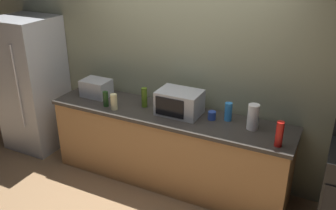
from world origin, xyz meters
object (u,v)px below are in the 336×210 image
object	(u,v)px
toaster_oven	(96,88)
bottle_hot_sauce	(279,134)
refrigerator	(32,84)
microwave	(179,102)
bottle_wine	(106,99)
bottle_hand_soap	(114,102)
bottle_spray_cleaner	(228,112)
mug_blue	(212,115)
paper_towel_roll	(253,117)
bottle_olive_oil	(144,97)

from	to	relation	value
toaster_oven	bottle_hot_sauce	bearing A→B (deg)	-6.18
refrigerator	toaster_oven	xyz separation A→B (m)	(1.02, 0.06, 0.10)
microwave	bottle_wine	size ratio (longest dim) A/B	2.62
microwave	toaster_oven	world-z (taller)	microwave
microwave	bottle_hand_soap	bearing A→B (deg)	-162.16
bottle_hand_soap	bottle_spray_cleaner	bearing A→B (deg)	13.95
bottle_hand_soap	mug_blue	xyz separation A→B (m)	(1.10, 0.25, -0.05)
paper_towel_roll	bottle_wine	distance (m)	1.69
paper_towel_roll	bottle_hot_sauce	distance (m)	0.39
refrigerator	toaster_oven	bearing A→B (deg)	3.37
refrigerator	paper_towel_roll	size ratio (longest dim) A/B	6.67
bottle_hand_soap	mug_blue	bearing A→B (deg)	13.04
microwave	paper_towel_roll	size ratio (longest dim) A/B	1.78
toaster_oven	bottle_hand_soap	distance (m)	0.49
microwave	mug_blue	world-z (taller)	microwave
bottle_hand_soap	bottle_spray_cleaner	size ratio (longest dim) A/B	0.93
bottle_hot_sauce	mug_blue	xyz separation A→B (m)	(-0.76, 0.26, -0.08)
bottle_hot_sauce	bottle_wine	bearing A→B (deg)	179.00
bottle_hot_sauce	bottle_wine	xyz separation A→B (m)	(-1.99, 0.03, -0.04)
toaster_oven	bottle_spray_cleaner	bearing A→B (deg)	2.36
refrigerator	mug_blue	xyz separation A→B (m)	(2.55, 0.07, 0.05)
refrigerator	bottle_wine	size ratio (longest dim) A/B	9.83
bottle_spray_cleaner	mug_blue	xyz separation A→B (m)	(-0.16, -0.06, -0.05)
toaster_oven	bottle_olive_oil	distance (m)	0.70
bottle_hot_sauce	paper_towel_roll	bearing A→B (deg)	142.70
refrigerator	bottle_spray_cleaner	distance (m)	2.71
bottle_hand_soap	bottle_olive_oil	bearing A→B (deg)	39.16
toaster_oven	bottle_hand_soap	xyz separation A→B (m)	(0.43, -0.24, -0.01)
bottle_wine	bottle_olive_oil	bearing A→B (deg)	25.16
paper_towel_roll	bottle_hot_sauce	world-z (taller)	paper_towel_roll
toaster_oven	bottle_hand_soap	world-z (taller)	toaster_oven
bottle_olive_oil	bottle_hot_sauce	size ratio (longest dim) A/B	0.92
bottle_hand_soap	bottle_wine	bearing A→B (deg)	167.28
bottle_hot_sauce	bottle_spray_cleaner	size ratio (longest dim) A/B	1.26
toaster_oven	bottle_olive_oil	xyz separation A→B (m)	(0.70, -0.02, 0.01)
bottle_wine	mug_blue	xyz separation A→B (m)	(1.23, 0.22, -0.05)
microwave	paper_towel_roll	world-z (taller)	same
bottle_hot_sauce	mug_blue	distance (m)	0.81
refrigerator	bottle_hot_sauce	world-z (taller)	refrigerator
refrigerator	bottle_hand_soap	world-z (taller)	refrigerator
bottle_hand_soap	mug_blue	size ratio (longest dim) A/B	2.01
refrigerator	bottle_spray_cleaner	bearing A→B (deg)	2.74
refrigerator	bottle_olive_oil	bearing A→B (deg)	1.32
bottle_hot_sauce	bottle_wine	size ratio (longest dim) A/B	1.38
bottle_spray_cleaner	mug_blue	world-z (taller)	bottle_spray_cleaner
toaster_oven	bottle_hot_sauce	size ratio (longest dim) A/B	1.34
refrigerator	bottle_olive_oil	distance (m)	1.73
paper_towel_roll	bottle_spray_cleaner	world-z (taller)	paper_towel_roll
bottle_hand_soap	bottle_spray_cleaner	xyz separation A→B (m)	(1.26, 0.31, 0.01)
bottle_wine	toaster_oven	bearing A→B (deg)	143.80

